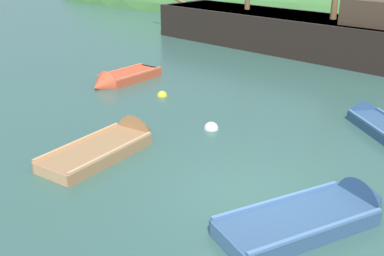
% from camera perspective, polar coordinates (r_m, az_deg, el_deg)
% --- Properties ---
extents(ground_plane, '(120.00, 120.00, 0.00)m').
position_cam_1_polar(ground_plane, '(10.37, 6.88, -7.84)').
color(ground_plane, '#33564C').
extents(shore_hill, '(54.85, 18.87, 10.52)m').
position_cam_1_polar(shore_hill, '(41.75, 15.12, 14.05)').
color(shore_hill, '#477F3D').
rests_on(shore_hill, ground).
extents(sailing_ship, '(17.90, 7.74, 11.26)m').
position_cam_1_polar(sailing_ship, '(24.56, 12.19, 10.87)').
color(sailing_ship, black).
rests_on(sailing_ship, ground).
extents(rowboat_outer_left, '(2.77, 3.15, 0.96)m').
position_cam_1_polar(rowboat_outer_left, '(14.85, 21.51, 0.44)').
color(rowboat_outer_left, '#335175').
rests_on(rowboat_outer_left, ground).
extents(rowboat_portside, '(1.61, 3.80, 1.22)m').
position_cam_1_polar(rowboat_portside, '(12.52, -9.45, -2.10)').
color(rowboat_portside, '#9E7047').
rests_on(rowboat_portside, ground).
extents(rowboat_far, '(1.59, 3.31, 1.05)m').
position_cam_1_polar(rowboat_far, '(18.48, -8.78, 5.83)').
color(rowboat_far, '#C64C2D').
rests_on(rowboat_far, ground).
extents(rowboat_outer_right, '(3.22, 3.87, 1.21)m').
position_cam_1_polar(rowboat_outer_right, '(9.65, 16.02, -10.36)').
color(rowboat_outer_right, '#335175').
rests_on(rowboat_outer_right, ground).
extents(buoy_white, '(0.43, 0.43, 0.43)m').
position_cam_1_polar(buoy_white, '(13.68, 2.37, -0.11)').
color(buoy_white, white).
rests_on(buoy_white, ground).
extents(buoy_yellow, '(0.37, 0.37, 0.37)m').
position_cam_1_polar(buoy_yellow, '(16.68, -3.69, 3.95)').
color(buoy_yellow, yellow).
rests_on(buoy_yellow, ground).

